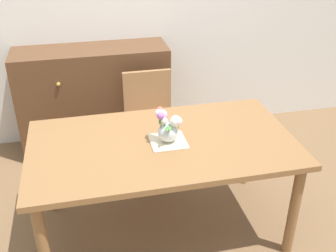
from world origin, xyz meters
The scene contains 6 objects.
ground_plane centered at (0.00, 0.00, 0.00)m, with size 12.00×12.00×0.00m, color brown.
dining_table centered at (0.00, 0.00, 0.68)m, with size 1.77×0.98×0.76m.
chair_far centered at (0.06, 0.83, 0.52)m, with size 0.42×0.42×0.90m.
dresser centered at (-0.38, 1.33, 0.50)m, with size 1.40×0.47×1.00m.
placemat centered at (0.03, -0.01, 0.76)m, with size 0.24×0.24×0.01m, color beige.
flower_vase centered at (0.03, -0.01, 0.88)m, with size 0.19×0.18×0.23m.
Camera 1 is at (-0.47, -2.25, 2.16)m, focal length 43.22 mm.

